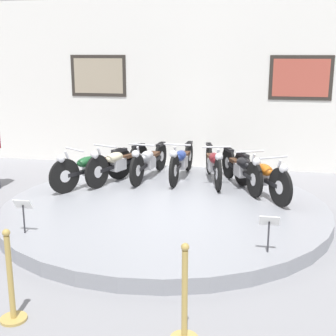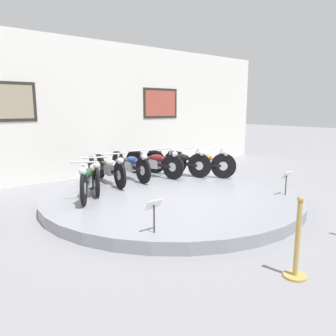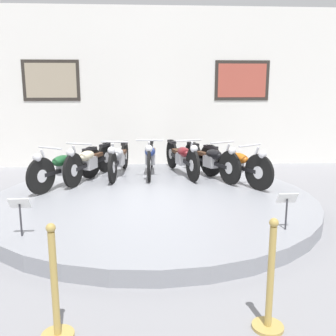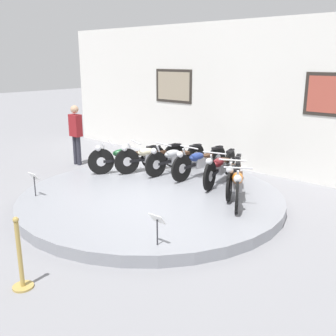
% 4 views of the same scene
% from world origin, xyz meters
% --- Properties ---
extents(ground_plane, '(60.00, 60.00, 0.00)m').
position_xyz_m(ground_plane, '(0.00, 0.00, 0.00)').
color(ground_plane, gray).
extents(display_platform, '(5.55, 5.55, 0.21)m').
position_xyz_m(display_platform, '(0.00, 0.00, 0.11)').
color(display_platform, gray).
rests_on(display_platform, ground_plane).
extents(back_wall, '(14.00, 0.22, 3.98)m').
position_xyz_m(back_wall, '(0.00, 3.69, 1.99)').
color(back_wall, white).
rests_on(back_wall, ground_plane).
extents(motorcycle_green, '(1.09, 1.74, 0.80)m').
position_xyz_m(motorcycle_green, '(-1.61, 0.79, 0.60)').
color(motorcycle_green, black).
rests_on(motorcycle_green, display_platform).
extents(motorcycle_cream, '(0.79, 1.89, 0.80)m').
position_xyz_m(motorcycle_cream, '(-1.23, 1.27, 0.60)').
color(motorcycle_cream, black).
rests_on(motorcycle_cream, display_platform).
extents(motorcycle_silver, '(0.54, 1.97, 0.79)m').
position_xyz_m(motorcycle_silver, '(-0.67, 1.58, 0.59)').
color(motorcycle_silver, black).
rests_on(motorcycle_silver, display_platform).
extents(motorcycle_blue, '(0.54, 2.00, 0.80)m').
position_xyz_m(motorcycle_blue, '(-0.00, 1.69, 0.60)').
color(motorcycle_blue, black).
rests_on(motorcycle_blue, display_platform).
extents(motorcycle_maroon, '(0.63, 1.96, 0.80)m').
position_xyz_m(motorcycle_maroon, '(0.67, 1.58, 0.60)').
color(motorcycle_maroon, black).
rests_on(motorcycle_maroon, display_platform).
extents(motorcycle_black, '(0.87, 1.85, 0.80)m').
position_xyz_m(motorcycle_black, '(1.23, 1.27, 0.60)').
color(motorcycle_black, black).
rests_on(motorcycle_black, display_platform).
extents(motorcycle_orange, '(1.07, 1.76, 0.81)m').
position_xyz_m(motorcycle_orange, '(1.61, 0.79, 0.61)').
color(motorcycle_orange, black).
rests_on(motorcycle_orange, display_platform).
extents(info_placard_front_left, '(0.26, 0.11, 0.51)m').
position_xyz_m(info_placard_front_left, '(-1.72, -1.71, 0.58)').
color(info_placard_front_left, '#333338').
rests_on(info_placard_front_left, display_platform).
extents(info_placard_front_centre, '(0.26, 0.11, 0.51)m').
position_xyz_m(info_placard_front_centre, '(1.72, -1.71, 0.58)').
color(info_placard_front_centre, '#333338').
rests_on(info_placard_front_centre, display_platform).
extents(stanchion_post_left_of_entry, '(0.28, 0.28, 1.02)m').
position_xyz_m(stanchion_post_left_of_entry, '(-0.91, -3.52, 0.34)').
color(stanchion_post_left_of_entry, tan).
rests_on(stanchion_post_left_of_entry, ground_plane).
extents(stanchion_post_right_of_entry, '(0.28, 0.28, 1.02)m').
position_xyz_m(stanchion_post_right_of_entry, '(0.91, -3.52, 0.34)').
color(stanchion_post_right_of_entry, tan).
rests_on(stanchion_post_right_of_entry, ground_plane).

